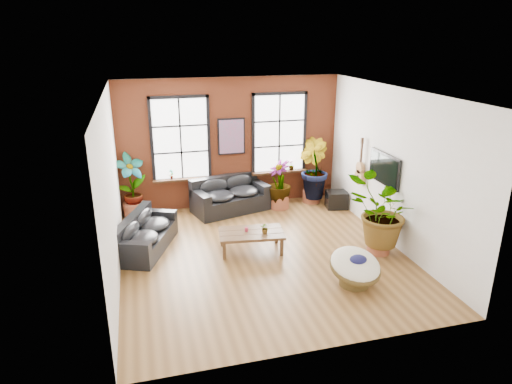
{
  "coord_description": "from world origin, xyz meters",
  "views": [
    {
      "loc": [
        -2.43,
        -8.59,
        4.59
      ],
      "look_at": [
        0.0,
        0.6,
        1.25
      ],
      "focal_mm": 32.0,
      "sensor_mm": 36.0,
      "label": 1
    }
  ],
  "objects_px": {
    "sofa_back": "(229,196)",
    "papasan_chair": "(355,267)",
    "coffee_table": "(251,234)",
    "sofa_left": "(144,235)"
  },
  "relations": [
    {
      "from": "coffee_table",
      "to": "papasan_chair",
      "type": "bearing_deg",
      "value": -43.84
    },
    {
      "from": "sofa_back",
      "to": "sofa_left",
      "type": "height_order",
      "value": "sofa_back"
    },
    {
      "from": "sofa_back",
      "to": "papasan_chair",
      "type": "distance_m",
      "value": 4.68
    },
    {
      "from": "sofa_left",
      "to": "coffee_table",
      "type": "bearing_deg",
      "value": -84.58
    },
    {
      "from": "sofa_back",
      "to": "coffee_table",
      "type": "distance_m",
      "value": 2.52
    },
    {
      "from": "sofa_back",
      "to": "papasan_chair",
      "type": "relative_size",
      "value": 1.89
    },
    {
      "from": "sofa_left",
      "to": "coffee_table",
      "type": "distance_m",
      "value": 2.37
    },
    {
      "from": "sofa_back",
      "to": "papasan_chair",
      "type": "height_order",
      "value": "sofa_back"
    },
    {
      "from": "sofa_left",
      "to": "papasan_chair",
      "type": "bearing_deg",
      "value": -101.88
    },
    {
      "from": "sofa_back",
      "to": "coffee_table",
      "type": "relative_size",
      "value": 1.46
    }
  ]
}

